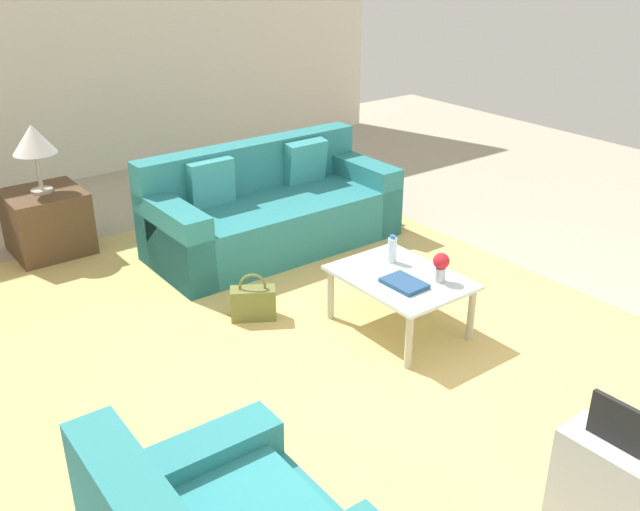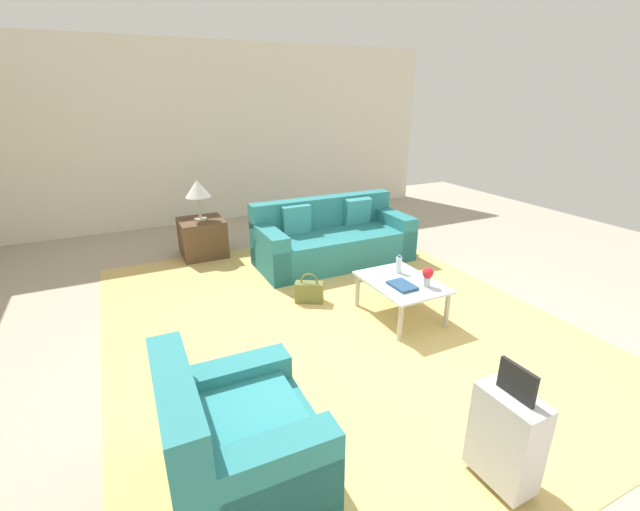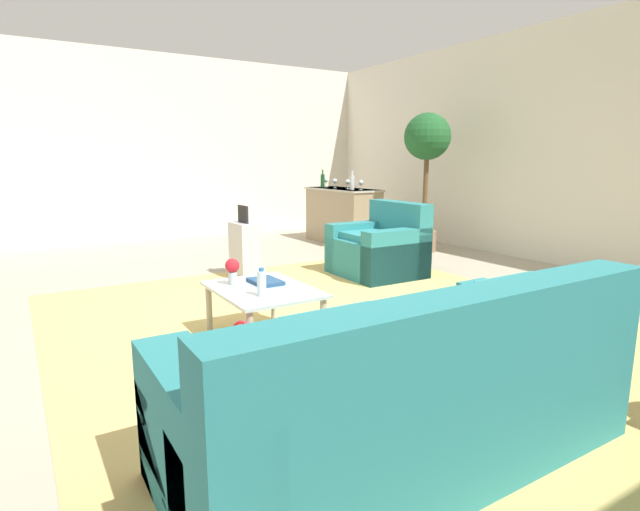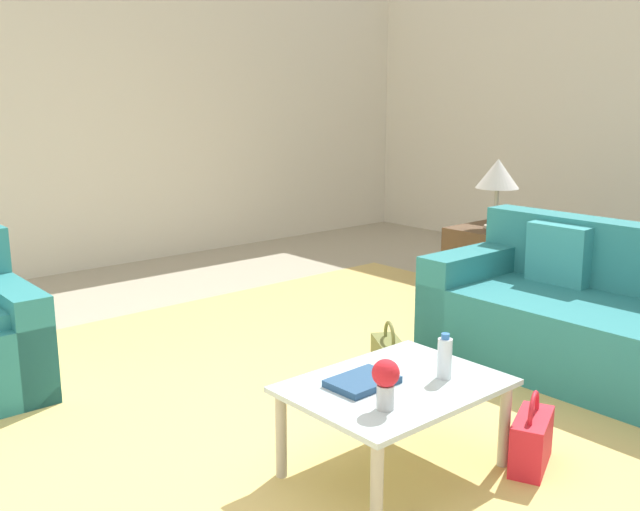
# 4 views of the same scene
# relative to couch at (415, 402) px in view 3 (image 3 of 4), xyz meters

# --- Properties ---
(ground_plane) EXTENTS (12.00, 12.00, 0.00)m
(ground_plane) POSITION_rel_couch_xyz_m (-2.20, 0.60, -0.30)
(ground_plane) COLOR #A89E89
(wall_back) EXTENTS (10.24, 0.12, 3.10)m
(wall_back) POSITION_rel_couch_xyz_m (-2.20, 4.66, 1.25)
(wall_back) COLOR silver
(wall_back) RESTS_ON ground
(wall_left) EXTENTS (0.12, 8.00, 3.10)m
(wall_left) POSITION_rel_couch_xyz_m (-7.26, 0.60, 1.25)
(wall_left) COLOR silver
(wall_left) RESTS_ON ground
(area_rug) EXTENTS (5.20, 4.40, 0.01)m
(area_rug) POSITION_rel_couch_xyz_m (-1.60, 0.80, -0.30)
(area_rug) COLOR tan
(area_rug) RESTS_ON ground
(couch) EXTENTS (0.95, 2.15, 0.87)m
(couch) POSITION_rel_couch_xyz_m (0.00, 0.00, 0.00)
(couch) COLOR teal
(couch) RESTS_ON ground
(armchair) EXTENTS (0.98, 0.89, 0.87)m
(armchair) POSITION_rel_couch_xyz_m (-3.09, 2.27, -0.00)
(armchair) COLOR teal
(armchair) RESTS_ON ground
(coffee_table) EXTENTS (0.90, 0.67, 0.41)m
(coffee_table) POSITION_rel_couch_xyz_m (-1.80, 0.10, 0.06)
(coffee_table) COLOR silver
(coffee_table) RESTS_ON ground
(water_bottle) EXTENTS (0.06, 0.06, 0.20)m
(water_bottle) POSITION_rel_couch_xyz_m (-1.60, -0.00, 0.21)
(water_bottle) COLOR silver
(water_bottle) RESTS_ON coffee_table
(coffee_table_book) EXTENTS (0.29, 0.21, 0.03)m
(coffee_table_book) POSITION_rel_couch_xyz_m (-1.92, 0.18, 0.13)
(coffee_table_book) COLOR navy
(coffee_table_book) RESTS_ON coffee_table
(flower_vase) EXTENTS (0.11, 0.11, 0.21)m
(flower_vase) POSITION_rel_couch_xyz_m (-2.02, -0.05, 0.24)
(flower_vase) COLOR #B2B7BC
(flower_vase) RESTS_ON coffee_table
(bar_console) EXTENTS (1.48, 0.61, 0.90)m
(bar_console) POSITION_rel_couch_xyz_m (-5.30, 3.20, 0.16)
(bar_console) COLOR #937F60
(bar_console) RESTS_ON ground
(wine_glass_leftmost) EXTENTS (0.08, 0.08, 0.15)m
(wine_glass_leftmost) POSITION_rel_couch_xyz_m (-5.80, 3.19, 0.71)
(wine_glass_leftmost) COLOR silver
(wine_glass_leftmost) RESTS_ON bar_console
(wine_glass_left_of_centre) EXTENTS (0.08, 0.08, 0.15)m
(wine_glass_left_of_centre) POSITION_rel_couch_xyz_m (-5.46, 3.16, 0.71)
(wine_glass_left_of_centre) COLOR silver
(wine_glass_left_of_centre) RESTS_ON bar_console
(wine_glass_right_of_centre) EXTENTS (0.08, 0.08, 0.15)m
(wine_glass_right_of_centre) POSITION_rel_couch_xyz_m (-5.13, 3.18, 0.71)
(wine_glass_right_of_centre) COLOR silver
(wine_glass_right_of_centre) RESTS_ON bar_console
(wine_glass_rightmost) EXTENTS (0.08, 0.08, 0.15)m
(wine_glass_rightmost) POSITION_rel_couch_xyz_m (-4.79, 3.20, 0.71)
(wine_glass_rightmost) COLOR silver
(wine_glass_rightmost) RESTS_ON bar_console
(wine_bottle_green) EXTENTS (0.07, 0.07, 0.30)m
(wine_bottle_green) POSITION_rel_couch_xyz_m (-5.74, 3.09, 0.72)
(wine_bottle_green) COLOR #194C23
(wine_bottle_green) RESTS_ON bar_console
(wine_bottle_clear) EXTENTS (0.07, 0.07, 0.30)m
(wine_bottle_clear) POSITION_rel_couch_xyz_m (-4.87, 3.09, 0.72)
(wine_bottle_clear) COLOR silver
(wine_bottle_clear) RESTS_ON bar_console
(suitcase_silver) EXTENTS (0.41, 0.23, 0.85)m
(suitcase_silver) POSITION_rel_couch_xyz_m (-3.80, 0.80, 0.06)
(suitcase_silver) COLOR #B7B7BC
(suitcase_silver) RESTS_ON ground
(handbag_olive) EXTENTS (0.29, 0.35, 0.36)m
(handbag_olive) POSITION_rel_couch_xyz_m (-1.06, 0.83, -0.17)
(handbag_olive) COLOR olive
(handbag_olive) RESTS_ON ground
(handbag_red) EXTENTS (0.35, 0.25, 0.36)m
(handbag_red) POSITION_rel_couch_xyz_m (-1.31, -0.27, -0.17)
(handbag_red) COLOR red
(handbag_red) RESTS_ON ground
(potted_ficus) EXTENTS (0.68, 0.68, 2.04)m
(potted_ficus) POSITION_rel_couch_xyz_m (-4.00, 3.80, 1.19)
(potted_ficus) COLOR #84664C
(potted_ficus) RESTS_ON ground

